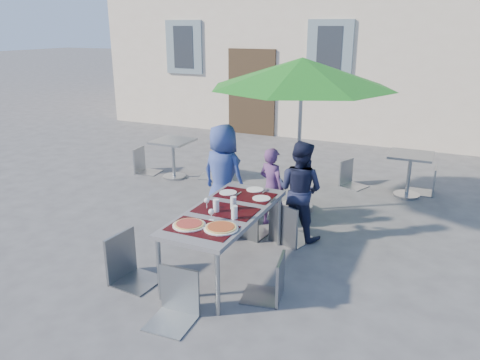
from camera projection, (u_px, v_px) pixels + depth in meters
The scene contains 22 objects.
ground at pixel (149, 282), 5.28m from camera, with size 90.00×90.00×0.00m, color #4C4C4E.
dining_table at pixel (226, 215), 5.35m from camera, with size 0.80×1.85×0.76m.
pizza_near_left at pixel (189, 224), 4.91m from camera, with size 0.35×0.35×0.03m.
pizza_near_right at pixel (221, 228), 4.83m from camera, with size 0.36×0.36×0.03m.
glassware at pixel (224, 207), 5.22m from camera, with size 0.49×0.46×0.15m.
place_settings at pixel (248, 193), 5.84m from camera, with size 0.72×0.48×0.01m.
child_0 at pixel (223, 174), 6.71m from camera, with size 0.71×0.46×1.45m, color #34478F.
child_1 at pixel (272, 188), 6.60m from camera, with size 0.42×0.28×1.16m, color #5A356C.
child_2 at pixel (300, 190), 6.22m from camera, with size 0.65×0.38×1.35m, color #1A1E3A.
chair_0 at pixel (219, 202), 6.29m from camera, with size 0.42×0.43×0.85m.
chair_1 at pixel (248, 197), 6.25m from camera, with size 0.48×0.49×0.98m.
chair_2 at pixel (289, 198), 6.06m from camera, with size 0.60×0.61×1.06m.
chair_3 at pixel (126, 230), 5.14m from camera, with size 0.50×0.50×1.05m.
chair_4 at pixel (272, 253), 4.80m from camera, with size 0.48×0.47×0.92m.
chair_5 at pixel (173, 267), 4.46m from camera, with size 0.45×0.45×0.96m.
patio_umbrella at pixel (302, 74), 6.68m from camera, with size 2.71×2.71×2.33m.
cafe_table_0 at pixel (173, 152), 8.77m from camera, with size 0.68×0.68×0.73m.
bg_chair_l_0 at pixel (143, 145), 9.07m from camera, with size 0.47×0.46×0.93m.
bg_chair_r_0 at pixel (216, 148), 8.75m from camera, with size 0.54×0.54×0.99m.
cafe_table_1 at pixel (410, 168), 7.79m from camera, with size 0.69×0.69×0.74m.
bg_chair_l_1 at pixel (352, 158), 8.31m from camera, with size 0.51×0.51×0.88m.
bg_chair_r_1 at pixel (431, 164), 7.90m from camera, with size 0.41×0.41×0.91m.
Camera 1 is at (2.89, -3.78, 2.76)m, focal length 35.00 mm.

